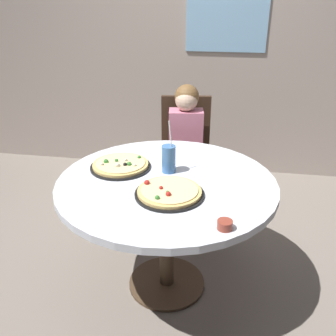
{
  "coord_description": "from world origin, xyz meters",
  "views": [
    {
      "loc": [
        0.31,
        -1.79,
        1.69
      ],
      "look_at": [
        0.0,
        0.05,
        0.8
      ],
      "focal_mm": 39.3,
      "sensor_mm": 36.0,
      "label": 1
    }
  ],
  "objects_px": {
    "diner_child": "(185,163)",
    "sauce_bowl": "(225,225)",
    "dining_table": "(167,195)",
    "chair_wooden": "(185,149)",
    "pizza_veggie": "(169,192)",
    "soda_cup": "(169,159)",
    "pizza_cheese": "(121,165)"
  },
  "relations": [
    {
      "from": "diner_child",
      "to": "sauce_bowl",
      "type": "height_order",
      "value": "diner_child"
    },
    {
      "from": "dining_table",
      "to": "chair_wooden",
      "type": "height_order",
      "value": "chair_wooden"
    },
    {
      "from": "pizza_veggie",
      "to": "soda_cup",
      "type": "bearing_deg",
      "value": 99.98
    },
    {
      "from": "soda_cup",
      "to": "chair_wooden",
      "type": "bearing_deg",
      "value": 90.41
    },
    {
      "from": "chair_wooden",
      "to": "soda_cup",
      "type": "bearing_deg",
      "value": -89.59
    },
    {
      "from": "diner_child",
      "to": "soda_cup",
      "type": "height_order",
      "value": "diner_child"
    },
    {
      "from": "chair_wooden",
      "to": "diner_child",
      "type": "relative_size",
      "value": 0.88
    },
    {
      "from": "pizza_cheese",
      "to": "sauce_bowl",
      "type": "distance_m",
      "value": 0.82
    },
    {
      "from": "pizza_cheese",
      "to": "dining_table",
      "type": "bearing_deg",
      "value": -20.81
    },
    {
      "from": "dining_table",
      "to": "pizza_veggie",
      "type": "xyz_separation_m",
      "value": [
        0.04,
        -0.16,
        0.11
      ]
    },
    {
      "from": "chair_wooden",
      "to": "sauce_bowl",
      "type": "distance_m",
      "value": 1.48
    },
    {
      "from": "chair_wooden",
      "to": "pizza_cheese",
      "type": "height_order",
      "value": "chair_wooden"
    },
    {
      "from": "diner_child",
      "to": "pizza_veggie",
      "type": "xyz_separation_m",
      "value": [
        0.03,
        -0.98,
        0.28
      ]
    },
    {
      "from": "pizza_cheese",
      "to": "sauce_bowl",
      "type": "bearing_deg",
      "value": -40.32
    },
    {
      "from": "diner_child",
      "to": "pizza_veggie",
      "type": "distance_m",
      "value": 1.02
    },
    {
      "from": "chair_wooden",
      "to": "sauce_bowl",
      "type": "xyz_separation_m",
      "value": [
        0.34,
        -1.42,
        0.24
      ]
    },
    {
      "from": "pizza_veggie",
      "to": "pizza_cheese",
      "type": "distance_m",
      "value": 0.44
    },
    {
      "from": "dining_table",
      "to": "diner_child",
      "type": "height_order",
      "value": "diner_child"
    },
    {
      "from": "pizza_veggie",
      "to": "pizza_cheese",
      "type": "relative_size",
      "value": 1.0
    },
    {
      "from": "soda_cup",
      "to": "dining_table",
      "type": "bearing_deg",
      "value": -87.0
    },
    {
      "from": "chair_wooden",
      "to": "diner_child",
      "type": "distance_m",
      "value": 0.19
    },
    {
      "from": "diner_child",
      "to": "sauce_bowl",
      "type": "bearing_deg",
      "value": -75.42
    },
    {
      "from": "pizza_veggie",
      "to": "sauce_bowl",
      "type": "bearing_deg",
      "value": -41.49
    },
    {
      "from": "pizza_cheese",
      "to": "sauce_bowl",
      "type": "relative_size",
      "value": 5.13
    },
    {
      "from": "pizza_veggie",
      "to": "pizza_cheese",
      "type": "height_order",
      "value": "same"
    },
    {
      "from": "diner_child",
      "to": "soda_cup",
      "type": "bearing_deg",
      "value": -91.26
    },
    {
      "from": "diner_child",
      "to": "sauce_bowl",
      "type": "relative_size",
      "value": 15.46
    },
    {
      "from": "dining_table",
      "to": "sauce_bowl",
      "type": "distance_m",
      "value": 0.55
    },
    {
      "from": "soda_cup",
      "to": "sauce_bowl",
      "type": "distance_m",
      "value": 0.63
    },
    {
      "from": "diner_child",
      "to": "soda_cup",
      "type": "relative_size",
      "value": 3.52
    },
    {
      "from": "sauce_bowl",
      "to": "chair_wooden",
      "type": "bearing_deg",
      "value": 103.63
    },
    {
      "from": "chair_wooden",
      "to": "dining_table",
      "type": "bearing_deg",
      "value": -89.31
    }
  ]
}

